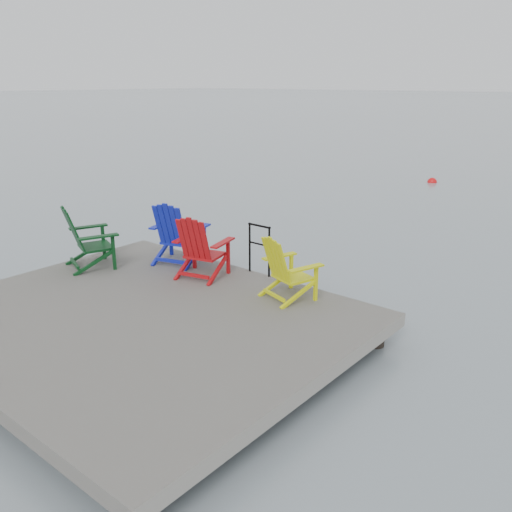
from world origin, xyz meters
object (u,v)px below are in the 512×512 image
Objects in this scene: chair_blue at (177,232)px; buoy_a at (432,182)px; chair_red at (200,246)px; handrail at (259,245)px; chair_green at (86,237)px; chair_yellow at (286,268)px.

buoy_a is at bearing 75.68° from chair_blue.
handrail is at bearing 33.08° from chair_red.
chair_red is 3.02× the size of buoy_a.
buoy_a is at bearing 81.37° from chair_red.
buoy_a is (0.32, 15.11, -1.08)m from chair_green.
handrail is 13.64m from buoy_a.
chair_blue is 3.19× the size of buoy_a.
chair_green is (-2.64, -1.71, 0.03)m from handrail.
handrail is 0.89× the size of chair_yellow.
chair_red is at bearing -34.26° from chair_blue.
buoy_a is (-0.75, 13.90, -1.09)m from chair_blue.
handrail is at bearing -80.20° from buoy_a.
chair_green is at bearing -91.21° from buoy_a.
chair_green is 2.17m from chair_red.
chair_yellow is (1.04, -0.61, -0.03)m from handrail.
chair_red is at bearing -157.48° from chair_yellow.
handrail is at bearing 0.18° from chair_blue.
chair_green is at bearing -169.35° from chair_red.
chair_green is 1.04× the size of chair_red.
chair_yellow is at bearing -19.80° from chair_blue.
chair_blue is 1.06× the size of chair_red.
chair_blue is at bearing -162.44° from handrail.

